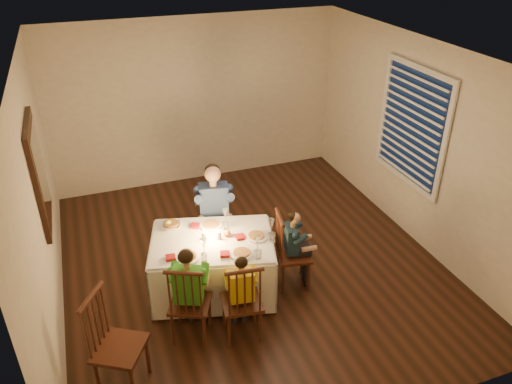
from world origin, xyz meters
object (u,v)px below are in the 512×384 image
object	(u,v)px
chair_near_left	(193,335)
serving_bowl	(171,226)
dining_table	(212,254)
chair_end	(292,283)
chair_adult	(216,254)
child_yellow	(242,333)
chair_near_right	(242,333)
child_teal	(292,283)
chair_extra	(126,384)
adult	(216,254)
child_green	(193,335)

from	to	relation	value
chair_near_left	serving_bowl	size ratio (longest dim) A/B	4.33
dining_table	chair_end	xyz separation A→B (m)	(0.90, -0.22, -0.50)
chair_adult	child_yellow	size ratio (longest dim) A/B	0.96
chair_near_left	chair_near_right	distance (m)	0.52
chair_adult	chair_near_left	bearing A→B (deg)	-104.59
chair_near_left	chair_end	xyz separation A→B (m)	(1.31, 0.40, 0.00)
dining_table	chair_near_right	distance (m)	0.93
chair_adult	child_teal	distance (m)	1.12
chair_extra	serving_bowl	distance (m)	1.77
chair_near_right	child_teal	size ratio (longest dim) A/B	0.98
chair_extra	child_yellow	bearing A→B (deg)	-47.64
chair_adult	chair_near_left	size ratio (longest dim) A/B	1.00
chair_adult	adult	distance (m)	0.00
dining_table	adult	size ratio (longest dim) A/B	1.24
chair_near_left	chair_near_right	bearing A→B (deg)	-172.73
serving_bowl	chair_extra	bearing A→B (deg)	-118.92
chair_near_left	child_teal	distance (m)	1.37
dining_table	chair_near_right	world-z (taller)	dining_table
chair_adult	chair_near_left	distance (m)	1.43
chair_near_right	child_yellow	xyz separation A→B (m)	(0.00, 0.00, 0.00)
chair_adult	child_green	bearing A→B (deg)	-104.59
chair_adult	chair_end	xyz separation A→B (m)	(0.68, -0.88, 0.00)
adult	child_yellow	xyz separation A→B (m)	(-0.14, -1.44, 0.00)
child_yellow	child_teal	bearing A→B (deg)	-138.34
dining_table	child_green	size ratio (longest dim) A/B	1.43
chair_near_left	child_yellow	size ratio (longest dim) A/B	0.96
child_teal	dining_table	bearing A→B (deg)	87.06
chair_near_left	chair_extra	distance (m)	0.84
child_teal	child_green	bearing A→B (deg)	117.67
chair_near_right	child_green	world-z (taller)	child_green
chair_extra	child_yellow	world-z (taller)	chair_extra
chair_adult	chair_near_right	distance (m)	1.45
chair_end	child_yellow	bearing A→B (deg)	135.02
serving_bowl	child_green	bearing A→B (deg)	-92.30
dining_table	child_teal	distance (m)	1.05
chair_end	chair_near_left	bearing A→B (deg)	117.67
child_green	chair_end	bearing A→B (deg)	-137.93
adult	serving_bowl	world-z (taller)	serving_bowl
chair_adult	chair_near_right	size ratio (longest dim) A/B	1.00
chair_near_left	child_green	world-z (taller)	child_green
dining_table	chair_extra	size ratio (longest dim) A/B	1.50
chair_end	chair_extra	world-z (taller)	chair_extra
dining_table	serving_bowl	size ratio (longest dim) A/B	7.07
adult	serving_bowl	xyz separation A→B (m)	(-0.59, -0.28, 0.74)
adult	child_teal	distance (m)	1.12
adult	serving_bowl	distance (m)	0.98
dining_table	child_yellow	distance (m)	0.93
chair_extra	child_yellow	distance (m)	1.25
adult	child_green	bearing A→B (deg)	-104.59
dining_table	adult	bearing A→B (deg)	87.13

